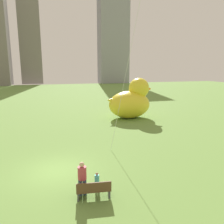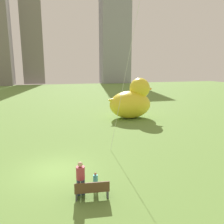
{
  "view_description": "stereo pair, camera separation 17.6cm",
  "coord_description": "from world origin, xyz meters",
  "views": [
    {
      "loc": [
        -0.46,
        -12.77,
        6.1
      ],
      "look_at": [
        4.81,
        4.26,
        2.49
      ],
      "focal_mm": 35.68,
      "sensor_mm": 36.0,
      "label": 1
    },
    {
      "loc": [
        -0.29,
        -12.82,
        6.1
      ],
      "look_at": [
        4.81,
        4.26,
        2.49
      ],
      "focal_mm": 35.68,
      "sensor_mm": 36.0,
      "label": 2
    }
  ],
  "objects": [
    {
      "name": "ground_plane",
      "position": [
        0.0,
        0.0,
        0.0
      ],
      "size": [
        140.0,
        140.0,
        0.0
      ],
      "primitive_type": "plane",
      "color": "olive"
    },
    {
      "name": "park_bench",
      "position": [
        1.52,
        -3.48,
        0.47
      ],
      "size": [
        1.67,
        0.67,
        0.9
      ],
      "color": "brown",
      "rests_on": "ground"
    },
    {
      "name": "person_adult",
      "position": [
        1.07,
        -2.99,
        0.94
      ],
      "size": [
        0.42,
        0.42,
        1.7
      ],
      "color": "#38476B",
      "rests_on": "ground"
    },
    {
      "name": "person_child",
      "position": [
        1.84,
        -2.81,
        0.53
      ],
      "size": [
        0.24,
        0.24,
        0.97
      ],
      "color": "silver",
      "rests_on": "ground"
    },
    {
      "name": "giant_inflatable_duck",
      "position": [
        9.58,
        11.93,
        2.05
      ],
      "size": [
        5.82,
        3.74,
        4.83
      ],
      "color": "yellow",
      "rests_on": "ground"
    },
    {
      "name": "city_skyline",
      "position": [
        -7.18,
        75.14,
        17.04
      ],
      "size": [
        63.23,
        18.71,
        41.76
      ],
      "color": "gray",
      "rests_on": "ground"
    }
  ]
}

